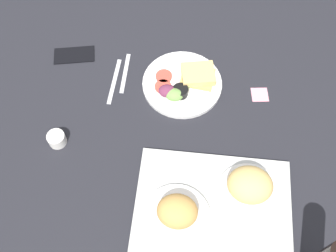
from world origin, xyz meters
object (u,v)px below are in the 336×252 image
(bread_plate_near, at_px, (250,188))
(bread_plate_far, at_px, (177,214))
(knife, at_px, (114,81))
(espresso_cup, at_px, (57,139))
(sticky_note, at_px, (260,95))
(plate_with_salad, at_px, (183,83))
(serving_tray, at_px, (213,207))
(cell_phone, at_px, (74,55))
(fork, at_px, (125,73))

(bread_plate_near, xyz_separation_m, bread_plate_far, (0.19, 0.10, -0.01))
(knife, bearing_deg, espresso_cup, -26.89)
(bread_plate_far, relative_size, sticky_note, 3.49)
(sticky_note, bearing_deg, espresso_cup, 23.98)
(bread_plate_far, bearing_deg, bread_plate_near, -151.90)
(bread_plate_near, height_order, sticky_note, bread_plate_near)
(bread_plate_far, bearing_deg, plate_with_salad, -84.42)
(serving_tray, xyz_separation_m, bread_plate_near, (-0.09, -0.06, 0.05))
(knife, xyz_separation_m, sticky_note, (-0.50, -0.02, -0.00))
(bread_plate_near, distance_m, espresso_cup, 0.61)
(cell_phone, bearing_deg, serving_tray, 124.11)
(bread_plate_near, height_order, fork, bread_plate_near)
(serving_tray, bearing_deg, knife, -46.30)
(knife, bearing_deg, bread_plate_far, 31.33)
(espresso_cup, height_order, fork, espresso_cup)
(cell_phone, bearing_deg, plate_with_salad, 155.33)
(fork, height_order, sticky_note, fork)
(espresso_cup, relative_size, cell_phone, 0.39)
(plate_with_salad, bearing_deg, bread_plate_far, 95.58)
(bread_plate_near, xyz_separation_m, cell_phone, (0.64, -0.43, -0.06))
(serving_tray, relative_size, espresso_cup, 8.04)
(espresso_cup, xyz_separation_m, knife, (-0.13, -0.26, -0.02))
(serving_tray, relative_size, plate_with_salad, 1.65)
(fork, bearing_deg, knife, -40.00)
(bread_plate_far, height_order, cell_phone, bread_plate_far)
(espresso_cup, xyz_separation_m, cell_phone, (0.04, -0.35, -0.02))
(serving_tray, distance_m, bread_plate_near, 0.12)
(plate_with_salad, xyz_separation_m, cell_phone, (0.40, -0.07, -0.01))
(bread_plate_near, distance_m, knife, 0.59)
(serving_tray, bearing_deg, cell_phone, -41.71)
(plate_with_salad, bearing_deg, espresso_cup, 37.05)
(serving_tray, height_order, cell_phone, serving_tray)
(serving_tray, height_order, espresso_cup, espresso_cup)
(plate_with_salad, relative_size, sticky_note, 4.86)
(bread_plate_far, distance_m, plate_with_salad, 0.47)
(knife, bearing_deg, cell_phone, -119.30)
(plate_with_salad, bearing_deg, serving_tray, 109.19)
(fork, xyz_separation_m, knife, (0.03, 0.04, 0.00))
(serving_tray, bearing_deg, bread_plate_far, 25.53)
(bread_plate_near, relative_size, bread_plate_far, 0.98)
(cell_phone, relative_size, sticky_note, 2.57)
(plate_with_salad, distance_m, fork, 0.21)
(bread_plate_far, bearing_deg, sticky_note, -115.16)
(cell_phone, xyz_separation_m, sticky_note, (-0.67, 0.07, -0.00))
(bread_plate_far, bearing_deg, espresso_cup, -24.86)
(sticky_note, bearing_deg, plate_with_salad, 1.18)
(serving_tray, distance_m, sticky_note, 0.44)
(bread_plate_near, height_order, bread_plate_far, bread_plate_near)
(fork, height_order, knife, same)
(serving_tray, height_order, knife, serving_tray)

